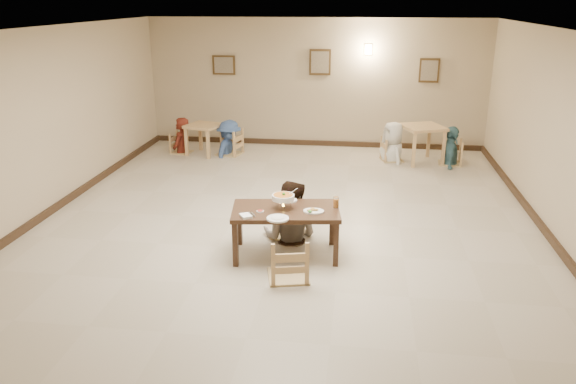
# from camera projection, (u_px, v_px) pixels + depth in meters

# --- Properties ---
(floor) EXTENTS (10.00, 10.00, 0.00)m
(floor) POSITION_uv_depth(u_px,v_px,m) (288.00, 221.00, 9.08)
(floor) COLOR #BDB09B
(floor) RESTS_ON ground
(ceiling) EXTENTS (10.00, 10.00, 0.00)m
(ceiling) POSITION_uv_depth(u_px,v_px,m) (288.00, 29.00, 8.10)
(ceiling) COLOR silver
(ceiling) RESTS_ON wall_back
(wall_back) EXTENTS (10.00, 0.00, 10.00)m
(wall_back) POSITION_uv_depth(u_px,v_px,m) (316.00, 83.00, 13.27)
(wall_back) COLOR tan
(wall_back) RESTS_ON floor
(wall_front) EXTENTS (10.00, 0.00, 10.00)m
(wall_front) POSITION_uv_depth(u_px,v_px,m) (193.00, 290.00, 3.91)
(wall_front) COLOR tan
(wall_front) RESTS_ON floor
(wall_left) EXTENTS (0.00, 10.00, 10.00)m
(wall_left) POSITION_uv_depth(u_px,v_px,m) (43.00, 123.00, 9.09)
(wall_left) COLOR tan
(wall_left) RESTS_ON floor
(wall_right) EXTENTS (0.00, 10.00, 10.00)m
(wall_right) POSITION_uv_depth(u_px,v_px,m) (562.00, 139.00, 8.09)
(wall_right) COLOR tan
(wall_right) RESTS_ON floor
(baseboard_back) EXTENTS (8.00, 0.06, 0.12)m
(baseboard_back) POSITION_uv_depth(u_px,v_px,m) (315.00, 143.00, 13.71)
(baseboard_back) COLOR #332115
(baseboard_back) RESTS_ON floor
(baseboard_left) EXTENTS (0.06, 10.00, 0.12)m
(baseboard_left) POSITION_uv_depth(u_px,v_px,m) (57.00, 206.00, 9.56)
(baseboard_left) COLOR #332115
(baseboard_left) RESTS_ON floor
(baseboard_right) EXTENTS (0.06, 10.00, 0.12)m
(baseboard_right) POSITION_uv_depth(u_px,v_px,m) (545.00, 230.00, 8.57)
(baseboard_right) COLOR #332115
(baseboard_right) RESTS_ON floor
(picture_a) EXTENTS (0.55, 0.04, 0.45)m
(picture_a) POSITION_uv_depth(u_px,v_px,m) (224.00, 65.00, 13.37)
(picture_a) COLOR #3E2B15
(picture_a) RESTS_ON wall_back
(picture_b) EXTENTS (0.50, 0.04, 0.60)m
(picture_b) POSITION_uv_depth(u_px,v_px,m) (320.00, 62.00, 13.05)
(picture_b) COLOR #3E2B15
(picture_b) RESTS_ON wall_back
(picture_c) EXTENTS (0.45, 0.04, 0.55)m
(picture_c) POSITION_uv_depth(u_px,v_px,m) (429.00, 70.00, 12.79)
(picture_c) COLOR #3E2B15
(picture_c) RESTS_ON wall_back
(wall_sconce) EXTENTS (0.16, 0.05, 0.22)m
(wall_sconce) POSITION_uv_depth(u_px,v_px,m) (368.00, 49.00, 12.82)
(wall_sconce) COLOR #FFD88C
(wall_sconce) RESTS_ON wall_back
(main_table) EXTENTS (1.56, 1.01, 0.69)m
(main_table) POSITION_uv_depth(u_px,v_px,m) (286.00, 214.00, 7.71)
(main_table) COLOR #3E2718
(main_table) RESTS_ON floor
(chair_far) EXTENTS (0.45, 0.45, 0.95)m
(chair_far) POSITION_uv_depth(u_px,v_px,m) (288.00, 207.00, 8.37)
(chair_far) COLOR tan
(chair_far) RESTS_ON floor
(chair_near) EXTENTS (0.51, 0.51, 1.09)m
(chair_near) POSITION_uv_depth(u_px,v_px,m) (288.00, 239.00, 7.09)
(chair_near) COLOR tan
(chair_near) RESTS_ON floor
(main_diner) EXTENTS (0.98, 0.82, 1.80)m
(main_diner) POSITION_uv_depth(u_px,v_px,m) (290.00, 181.00, 8.16)
(main_diner) COLOR gray
(main_diner) RESTS_ON floor
(curry_warmer) EXTENTS (0.35, 0.31, 0.28)m
(curry_warmer) POSITION_uv_depth(u_px,v_px,m) (283.00, 197.00, 7.65)
(curry_warmer) COLOR silver
(curry_warmer) RESTS_ON main_table
(rice_plate_far) EXTENTS (0.31, 0.31, 0.07)m
(rice_plate_far) POSITION_uv_depth(u_px,v_px,m) (286.00, 200.00, 7.99)
(rice_plate_far) COLOR white
(rice_plate_far) RESTS_ON main_table
(rice_plate_near) EXTENTS (0.29, 0.29, 0.07)m
(rice_plate_near) POSITION_uv_depth(u_px,v_px,m) (278.00, 218.00, 7.32)
(rice_plate_near) COLOR white
(rice_plate_near) RESTS_ON main_table
(fried_plate) EXTENTS (0.28, 0.28, 0.06)m
(fried_plate) POSITION_uv_depth(u_px,v_px,m) (314.00, 211.00, 7.56)
(fried_plate) COLOR white
(fried_plate) RESTS_ON main_table
(chili_dish) EXTENTS (0.10, 0.10, 0.02)m
(chili_dish) POSITION_uv_depth(u_px,v_px,m) (260.00, 211.00, 7.58)
(chili_dish) COLOR white
(chili_dish) RESTS_ON main_table
(napkin_cutlery) EXTENTS (0.23, 0.27, 0.03)m
(napkin_cutlery) POSITION_uv_depth(u_px,v_px,m) (246.00, 216.00, 7.40)
(napkin_cutlery) COLOR white
(napkin_cutlery) RESTS_ON main_table
(drink_glass) EXTENTS (0.08, 0.08, 0.16)m
(drink_glass) POSITION_uv_depth(u_px,v_px,m) (336.00, 202.00, 7.72)
(drink_glass) COLOR white
(drink_glass) RESTS_ON main_table
(bg_table_left) EXTENTS (0.87, 0.87, 0.70)m
(bg_table_left) POSITION_uv_depth(u_px,v_px,m) (204.00, 130.00, 12.77)
(bg_table_left) COLOR tan
(bg_table_left) RESTS_ON floor
(bg_table_right) EXTENTS (1.05, 1.05, 0.81)m
(bg_table_right) POSITION_uv_depth(u_px,v_px,m) (423.00, 132.00, 12.12)
(bg_table_right) COLOR tan
(bg_table_right) RESTS_ON floor
(bg_chair_ll) EXTENTS (0.42, 0.42, 0.89)m
(bg_chair_ll) POSITION_uv_depth(u_px,v_px,m) (181.00, 134.00, 12.93)
(bg_chair_ll) COLOR tan
(bg_chair_ll) RESTS_ON floor
(bg_chair_lr) EXTENTS (0.51, 0.51, 1.10)m
(bg_chair_lr) POSITION_uv_depth(u_px,v_px,m) (229.00, 131.00, 12.78)
(bg_chair_lr) COLOR tan
(bg_chair_lr) RESTS_ON floor
(bg_chair_rl) EXTENTS (0.45, 0.45, 0.95)m
(bg_chair_rl) POSITION_uv_depth(u_px,v_px,m) (393.00, 140.00, 12.31)
(bg_chair_rl) COLOR tan
(bg_chair_rl) RESTS_ON floor
(bg_chair_rr) EXTENTS (0.47, 0.47, 0.99)m
(bg_chair_rr) POSITION_uv_depth(u_px,v_px,m) (452.00, 142.00, 12.03)
(bg_chair_rr) COLOR tan
(bg_chair_rr) RESTS_ON floor
(bg_diner_a) EXTENTS (0.47, 0.65, 1.66)m
(bg_diner_a) POSITION_uv_depth(u_px,v_px,m) (180.00, 118.00, 12.80)
(bg_diner_a) COLOR #581B12
(bg_diner_a) RESTS_ON floor
(bg_diner_b) EXTENTS (0.76, 1.12, 1.59)m
(bg_diner_b) POSITION_uv_depth(u_px,v_px,m) (228.00, 120.00, 12.69)
(bg_diner_b) COLOR #3A5A94
(bg_diner_b) RESTS_ON floor
(bg_diner_c) EXTENTS (0.84, 1.00, 1.74)m
(bg_diner_c) POSITION_uv_depth(u_px,v_px,m) (394.00, 122.00, 12.18)
(bg_diner_c) COLOR silver
(bg_diner_c) RESTS_ON floor
(bg_diner_d) EXTENTS (0.51, 1.02, 1.67)m
(bg_diner_d) POSITION_uv_depth(u_px,v_px,m) (453.00, 126.00, 11.92)
(bg_diner_d) COLOR #457583
(bg_diner_d) RESTS_ON floor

